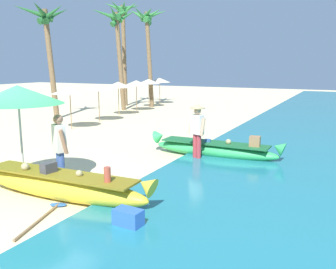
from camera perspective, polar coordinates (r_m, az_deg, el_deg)
name	(u,v)px	position (r m, az deg, el deg)	size (l,w,h in m)	color
ground_plane	(27,184)	(9.56, -21.07, -7.24)	(80.00, 80.00, 0.00)	beige
boat_yellow_foreground	(59,185)	(8.24, -16.58, -7.51)	(4.65, 0.77, 0.88)	yellow
boat_green_midground	(215,149)	(11.46, 7.36, -2.26)	(4.29, 0.77, 0.77)	#38B760
person_vendor_hatted	(197,128)	(10.86, 4.57, 0.99)	(0.58, 0.44, 1.73)	#B2383D
person_tourist_customer	(60,147)	(8.82, -16.53, -1.84)	(0.58, 0.44, 1.73)	#3D5BA8
patio_umbrella_large	(18,95)	(9.08, -22.36, 5.70)	(2.06, 2.06, 2.39)	#B7B7BC
parasol_row_0	(70,90)	(16.86, -15.06, 6.69)	(1.60, 1.60, 1.91)	#8E6B47
parasol_row_1	(98,87)	(18.83, -10.80, 7.26)	(1.60, 1.60, 1.91)	#8E6B47
parasol_row_2	(118,85)	(21.08, -7.76, 7.70)	(1.60, 1.60, 1.91)	#8E6B47
parasol_row_3	(136,83)	(22.93, -4.96, 8.00)	(1.60, 1.60, 1.91)	#8E6B47
parasol_row_4	(149,81)	(25.02, -3.01, 8.25)	(1.60, 1.60, 1.91)	#8E6B47
parasol_row_5	(160,80)	(27.17, -1.31, 8.46)	(1.60, 1.60, 1.91)	#8E6B47
palm_tree_tall_inland	(147,26)	(25.60, -3.27, 16.53)	(2.56, 2.98, 6.66)	brown
palm_tree_leaning_seaward	(46,28)	(20.79, -18.44, 15.49)	(2.48, 2.98, 6.01)	brown
palm_tree_mid_cluster	(117,29)	(23.94, -7.94, 15.98)	(2.53, 2.85, 6.40)	brown
palm_tree_far_behind	(123,21)	(26.43, -7.02, 17.10)	(2.31, 2.59, 7.15)	brown
cooler_box	(128,220)	(6.55, -6.20, -13.09)	(0.50, 0.29, 0.38)	blue
paddle	(46,215)	(7.51, -18.47, -11.74)	(0.69, 1.68, 0.05)	#8E6B47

